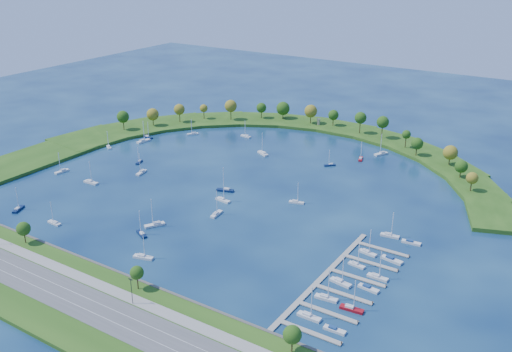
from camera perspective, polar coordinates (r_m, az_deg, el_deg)
The scene contains 40 objects.
ground at distance 307.02m, azimuth -1.29°, elevation -0.80°, with size 700.00×700.00×0.00m, color #081C45.
south_shoreline at distance 226.91m, azimuth -19.15°, elevation -10.72°, with size 420.00×43.10×11.60m.
breakwater at distance 368.86m, azimuth -3.06°, elevation 3.33°, with size 286.74×247.64×2.00m.
breakwater_trees at distance 384.69m, azimuth 3.59°, elevation 5.61°, with size 233.57×94.03×14.93m.
harbor_tower at distance 404.70m, azimuth 6.28°, elevation 5.42°, with size 2.60×2.60×4.41m.
dock_system at distance 222.61m, azimuth 8.42°, elevation -10.49°, with size 24.28×82.00×1.60m.
moored_boat_0 at distance 357.99m, azimuth 12.42°, elevation 2.23°, with size 6.60×9.39×13.59m.
moored_boat_1 at distance 240.35m, azimuth -11.23°, elevation -7.90°, with size 8.88×4.58×12.57m.
moored_boat_2 at distance 379.81m, azimuth -11.21°, elevation 3.49°, with size 4.04×10.01×14.30m.
moored_boat_3 at distance 390.14m, azimuth -6.35°, elevation 4.26°, with size 6.52×7.16×11.15m.
moored_boat_4 at distance 343.67m, azimuth -11.61°, elevation 1.44°, with size 4.08×6.87×9.77m.
moored_boat_5 at distance 373.83m, azimuth -14.52°, elevation 2.88°, with size 7.58×5.75×11.14m.
moored_boat_6 at distance 265.44m, azimuth -10.09°, elevation -4.77°, with size 7.09×9.32×13.70m.
moored_boat_7 at distance 258.63m, azimuth -11.38°, elevation -5.64°, with size 8.07×5.59×11.66m.
moored_boat_8 at distance 279.30m, azimuth -19.54°, elevation -4.38°, with size 7.54×2.37×10.98m.
moored_boat_9 at distance 387.60m, azimuth -10.76°, elevation 3.89°, with size 7.82×3.10×11.18m.
moored_boat_10 at distance 284.66m, azimuth 4.07°, elevation -2.57°, with size 7.86×4.06×11.12m.
moored_boat_11 at distance 297.92m, azimuth -3.10°, elevation -1.37°, with size 9.40×5.23×13.32m.
moored_boat_12 at distance 350.21m, azimuth 0.70°, elevation 2.32°, with size 9.47×6.81×13.76m.
moored_boat_13 at distance 327.20m, azimuth -11.40°, elevation 0.40°, with size 3.93×8.63×12.26m.
moored_boat_14 at distance 382.75m, azimuth -1.02°, elevation 4.05°, with size 8.03×3.20×11.48m.
moored_boat_15 at distance 340.58m, azimuth -18.85°, elevation 0.50°, with size 3.32×8.55×12.24m.
moored_boat_16 at distance 334.70m, azimuth 7.40°, elevation 1.16°, with size 6.15×5.98×9.85m.
moored_boat_17 at distance 347.26m, azimuth 10.43°, elevation 1.76°, with size 4.34×7.84×11.10m.
moored_boat_18 at distance 299.64m, azimuth -22.70°, elevation -3.03°, with size 5.34×8.22×11.77m.
moored_boat_19 at distance 272.27m, azimuth -3.98°, elevation -3.75°, with size 3.33×8.64×12.38m.
moored_boat_20 at distance 320.06m, azimuth -16.21°, elevation -0.56°, with size 8.85×2.90×12.84m.
moored_boat_21 at distance 286.59m, azimuth -3.34°, elevation -2.36°, with size 8.72×3.50×12.45m.
docked_boat_0 at distance 202.71m, azimuth 5.33°, elevation -13.76°, with size 8.70×2.54×12.75m.
docked_boat_1 at distance 198.06m, azimuth 7.85°, elevation -14.99°, with size 7.79×2.36×1.58m.
docked_boat_2 at distance 212.56m, azimuth 7.02°, elevation -11.95°, with size 8.71×3.30×12.49m.
docked_boat_3 at distance 208.30m, azimuth 9.54°, elevation -12.90°, with size 8.69×3.09×12.53m.
docked_boat_4 at distance 222.02m, azimuth 8.44°, elevation -10.41°, with size 9.07×3.81×12.93m.
docked_boat_5 at distance 220.55m, azimuth 11.17°, elevation -10.95°, with size 8.46×3.31×1.68m.
docked_boat_6 at distance 234.13m, azimuth 10.03°, elevation -8.69°, with size 7.35×2.93×10.51m.
docked_boat_7 at distance 227.64m, azimuth 12.06°, elevation -9.81°, with size 8.25×2.42×12.08m.
docked_boat_8 at distance 243.51m, azimuth 11.11°, elevation -7.47°, with size 8.09×3.42×11.53m.
docked_boat_9 at distance 240.58m, azimuth 13.41°, elevation -8.13°, with size 9.45×4.08×1.87m.
docked_boat_10 at distance 259.05m, azimuth 13.24°, elevation -5.76°, with size 8.44×3.34×12.07m.
docked_boat_11 at distance 255.79m, azimuth 15.25°, elevation -6.42°, with size 8.37×2.97×1.67m.
Camera 1 is at (158.33, -234.47, 119.23)m, focal length 39.98 mm.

